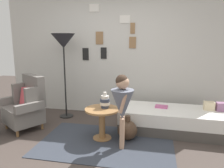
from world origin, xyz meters
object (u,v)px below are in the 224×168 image
object	(u,v)px
floor_lamp	(63,44)
demijohn_near	(128,130)
armchair	(26,105)
daybed	(174,120)
side_table	(102,117)
book_on_daybed	(161,107)
vase_striped	(105,101)
person_child	(122,102)

from	to	relation	value
floor_lamp	demijohn_near	bearing A→B (deg)	-30.29
armchair	demijohn_near	xyz separation A→B (m)	(1.87, -0.11, -0.27)
armchair	daybed	xyz separation A→B (m)	(2.64, 0.40, -0.24)
side_table	book_on_daybed	world-z (taller)	side_table
armchair	side_table	size ratio (longest dim) A/B	1.75
side_table	vase_striped	distance (m)	0.26
side_table	vase_striped	bearing A→B (deg)	53.27
book_on_daybed	demijohn_near	world-z (taller)	book_on_daybed
daybed	book_on_daybed	bearing A→B (deg)	161.95
daybed	demijohn_near	distance (m)	0.92
daybed	person_child	bearing A→B (deg)	-135.85
daybed	demijohn_near	xyz separation A→B (m)	(-0.77, -0.50, -0.04)
floor_lamp	side_table	bearing A→B (deg)	-41.27
floor_lamp	demijohn_near	size ratio (longest dim) A/B	4.25
armchair	person_child	xyz separation A→B (m)	(1.82, -0.39, 0.27)
book_on_daybed	demijohn_near	bearing A→B (deg)	-132.77
side_table	person_child	bearing A→B (deg)	-32.39
side_table	floor_lamp	xyz separation A→B (m)	(-1.01, 0.88, 1.16)
armchair	person_child	world-z (taller)	person_child
daybed	book_on_daybed	distance (m)	0.33
daybed	person_child	size ratio (longest dim) A/B	1.73
side_table	vase_striped	xyz separation A→B (m)	(0.04, 0.05, 0.25)
person_child	demijohn_near	xyz separation A→B (m)	(0.05, 0.29, -0.55)
vase_striped	floor_lamp	xyz separation A→B (m)	(-1.04, 0.83, 0.91)
daybed	side_table	xyz separation A→B (m)	(-1.18, -0.56, 0.17)
armchair	vase_striped	size ratio (longest dim) A/B	3.69
demijohn_near	side_table	bearing A→B (deg)	-172.45
side_table	book_on_daybed	bearing A→B (deg)	33.79
armchair	person_child	bearing A→B (deg)	-12.22
side_table	floor_lamp	distance (m)	1.77
person_child	demijohn_near	world-z (taller)	person_child
daybed	book_on_daybed	xyz separation A→B (m)	(-0.23, 0.08, 0.22)
book_on_daybed	vase_striped	bearing A→B (deg)	-147.31
daybed	floor_lamp	size ratio (longest dim) A/B	1.12
armchair	side_table	bearing A→B (deg)	-6.35
vase_striped	person_child	size ratio (longest dim) A/B	0.24
book_on_daybed	daybed	bearing A→B (deg)	-18.05
floor_lamp	demijohn_near	xyz separation A→B (m)	(1.42, -0.83, -1.36)
person_child	book_on_daybed	distance (m)	1.09
book_on_daybed	demijohn_near	size ratio (longest dim) A/B	0.54
daybed	vase_striped	distance (m)	1.32
side_table	vase_striped	size ratio (longest dim) A/B	2.11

